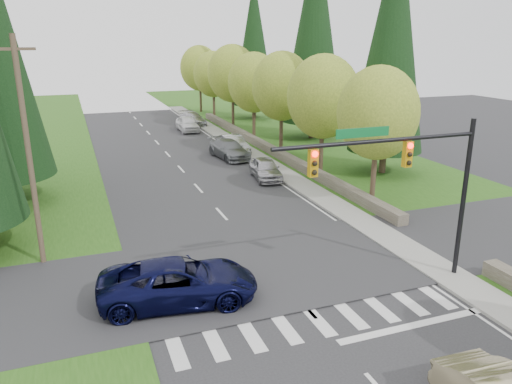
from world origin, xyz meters
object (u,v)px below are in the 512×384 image
suv_navy (179,282)px  parked_car_b (229,149)px  parked_car_c (233,144)px  parked_car_a (266,169)px  parked_car_e (192,119)px  parked_car_d (187,124)px

suv_navy → parked_car_b: suv_navy is taller
suv_navy → parked_car_c: (10.02, 24.12, -0.07)m
parked_car_a → parked_car_b: size_ratio=0.85×
parked_car_b → parked_car_e: bearing=79.8°
suv_navy → parked_car_e: 40.84m
parked_car_b → parked_car_e: 17.28m
parked_car_e → parked_car_a: bearing=-97.4°
parked_car_a → parked_car_b: 7.13m
parked_car_d → suv_navy: bearing=-103.7°
parked_car_c → parked_car_e: parked_car_c is taller
parked_car_a → parked_car_b: (-0.52, 7.11, 0.01)m
parked_car_d → parked_car_e: (1.40, 3.53, -0.06)m
parked_car_a → suv_navy: bearing=-114.5°
parked_car_a → parked_car_b: parked_car_b is taller
suv_navy → parked_car_e: (10.02, 39.59, -0.10)m
suv_navy → parked_car_d: suv_navy is taller
parked_car_b → parked_car_e: size_ratio=1.02×
suv_navy → parked_car_a: suv_navy is taller
parked_car_a → parked_car_d: bearing=100.4°
suv_navy → parked_car_a: size_ratio=1.37×
parked_car_c → parked_car_e: (0.00, 15.48, -0.03)m
parked_car_b → parked_car_c: bearing=54.9°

